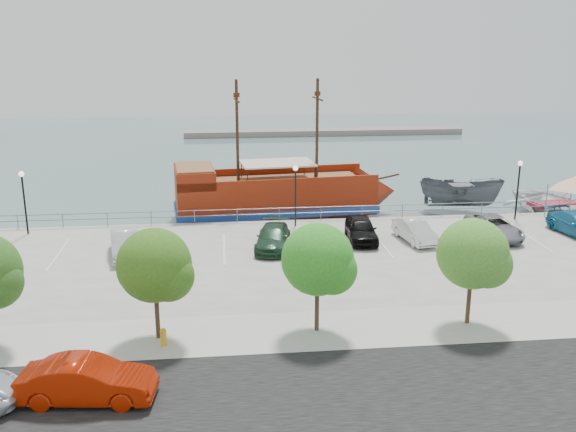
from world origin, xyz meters
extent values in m
plane|color=#436060|center=(0.00, 0.00, -1.00)|extent=(160.00, 160.00, 0.00)
cube|color=black|center=(0.00, -16.00, 0.01)|extent=(100.00, 8.00, 0.04)
cube|color=#A9A59D|center=(0.00, -10.00, 0.01)|extent=(100.00, 4.00, 0.05)
cylinder|color=slate|center=(0.00, 7.80, 0.95)|extent=(50.00, 0.06, 0.06)
cylinder|color=slate|center=(0.00, 7.80, 0.55)|extent=(50.00, 0.06, 0.06)
cube|color=gray|center=(10.00, 55.00, -0.60)|extent=(40.00, 3.00, 0.80)
cube|color=maroon|center=(-0.95, 11.86, 0.79)|extent=(15.46, 6.21, 2.45)
cube|color=#214596|center=(-0.95, 11.86, -0.01)|extent=(15.77, 6.52, 0.56)
cone|color=maroon|center=(7.29, 12.70, 0.79)|extent=(3.46, 4.80, 4.52)
cube|color=maroon|center=(-7.04, 11.24, 2.67)|extent=(3.29, 4.97, 1.32)
cube|color=brown|center=(-7.04, 11.24, 3.38)|extent=(3.06, 4.58, 0.11)
cube|color=brown|center=(-0.48, 11.91, 2.06)|extent=(12.59, 5.36, 0.14)
cube|color=maroon|center=(-1.18, 14.11, 2.34)|extent=(15.00, 1.72, 0.66)
cube|color=maroon|center=(-0.72, 9.61, 2.34)|extent=(15.00, 1.72, 0.66)
cylinder|color=#382111|center=(2.33, 12.20, 5.87)|extent=(0.25, 0.25, 7.72)
cylinder|color=#382111|center=(-3.76, 11.57, 5.87)|extent=(0.25, 0.25, 7.72)
cylinder|color=#382111|center=(2.33, 12.20, 8.22)|extent=(0.42, 2.82, 0.13)
cylinder|color=#382111|center=(-3.76, 11.57, 8.22)|extent=(0.42, 2.82, 0.13)
cube|color=beige|center=(-0.77, 11.88, 3.42)|extent=(5.79, 4.11, 0.11)
cylinder|color=#382111|center=(7.94, 12.77, 1.92)|extent=(2.35, 0.39, 0.56)
imported|color=#4F555B|center=(14.17, 12.46, 0.27)|extent=(7.02, 4.74, 2.54)
imported|color=white|center=(20.91, 10.06, -0.18)|extent=(7.12, 8.90, 1.64)
cube|color=gray|center=(-14.58, 9.20, -0.82)|extent=(6.45, 2.34, 0.36)
cube|color=slate|center=(6.86, 9.20, -0.80)|extent=(7.42, 4.14, 0.41)
cube|color=#676058|center=(15.25, 9.20, -0.82)|extent=(6.48, 3.07, 0.36)
cylinder|color=slate|center=(18.39, 6.77, 1.23)|extent=(0.08, 0.08, 2.46)
cylinder|color=slate|center=(18.53, 3.87, 1.23)|extent=(0.08, 0.08, 2.46)
imported|color=#A51A03|center=(-10.08, -14.78, 0.80)|extent=(5.01, 2.20, 1.60)
cylinder|color=gold|center=(-7.71, -10.80, 0.34)|extent=(0.27, 0.27, 0.67)
sphere|color=gold|center=(-7.71, -10.80, 0.69)|extent=(0.29, 0.29, 0.29)
cylinder|color=black|center=(-18.00, 6.50, 2.00)|extent=(0.12, 0.12, 4.00)
sphere|color=#FFF2CC|center=(-18.00, 6.50, 4.10)|extent=(0.36, 0.36, 0.36)
cylinder|color=black|center=(0.00, 6.50, 2.00)|extent=(0.12, 0.12, 4.00)
sphere|color=#FFF2CC|center=(0.00, 6.50, 4.10)|extent=(0.36, 0.36, 0.36)
cylinder|color=black|center=(16.00, 6.50, 2.00)|extent=(0.12, 0.12, 4.00)
sphere|color=#FFF2CC|center=(16.00, 6.50, 4.10)|extent=(0.36, 0.36, 0.36)
cylinder|color=#473321|center=(-8.00, -10.00, 1.10)|extent=(0.20, 0.20, 2.20)
sphere|color=#315917|center=(-8.00, -10.00, 3.40)|extent=(3.20, 3.20, 3.20)
sphere|color=#315917|center=(-7.40, -10.30, 3.00)|extent=(2.20, 2.20, 2.20)
cylinder|color=#473321|center=(-1.00, -10.00, 1.10)|extent=(0.20, 0.20, 2.20)
sphere|color=#2A7A1E|center=(-1.00, -10.00, 3.40)|extent=(3.20, 3.20, 3.20)
sphere|color=#2A7A1E|center=(-0.40, -10.30, 3.00)|extent=(2.20, 2.20, 2.20)
cylinder|color=#473321|center=(6.00, -10.00, 1.10)|extent=(0.20, 0.20, 2.20)
sphere|color=#427927|center=(6.00, -10.00, 3.40)|extent=(3.20, 3.20, 3.20)
sphere|color=#427927|center=(6.60, -10.30, 3.00)|extent=(2.20, 2.20, 2.20)
imported|color=silver|center=(-10.92, 1.28, 0.75)|extent=(2.37, 4.76, 1.50)
imported|color=#1D3E28|center=(-1.97, 1.76, 0.70)|extent=(2.79, 5.08, 1.39)
imported|color=black|center=(3.82, 2.72, 0.77)|extent=(2.14, 4.63, 1.54)
imported|color=silver|center=(7.23, 2.23, 0.68)|extent=(2.08, 4.32, 1.37)
imported|color=gray|center=(12.65, 2.51, 0.70)|extent=(2.61, 5.15, 1.40)
camera|label=1|loc=(-5.10, -36.03, 12.76)|focal=40.00mm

